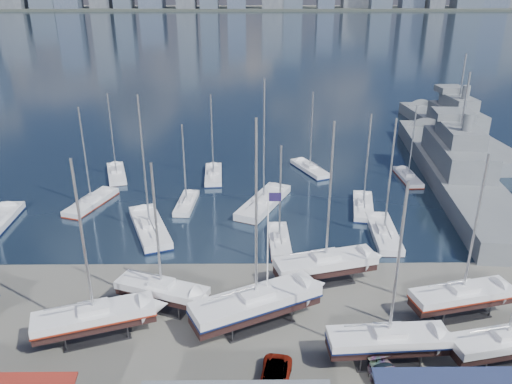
{
  "coord_description": "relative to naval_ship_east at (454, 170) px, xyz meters",
  "views": [
    {
      "loc": [
        1.11,
        -47.78,
        28.69
      ],
      "look_at": [
        1.63,
        8.0,
        5.24
      ],
      "focal_mm": 35.0,
      "sensor_mm": 36.0,
      "label": 1
    }
  ],
  "objects": [
    {
      "name": "sailboat_moored_8",
      "position": [
        -22.0,
        4.37,
        -1.37
      ],
      "size": [
        6.04,
        9.44,
        13.73
      ],
      "rotation": [
        0.0,
        0.0,
        1.98
      ],
      "color": "black",
      "rests_on": "water"
    },
    {
      "name": "sailboat_moored_11",
      "position": [
        -6.94,
        0.43,
        -1.36
      ],
      "size": [
        2.67,
        8.43,
        12.47
      ],
      "rotation": [
        0.0,
        0.0,
        1.61
      ],
      "color": "black",
      "rests_on": "water"
    },
    {
      "name": "sailboat_moored_3",
      "position": [
        -44.34,
        -16.99,
        -1.36
      ],
      "size": [
        7.45,
        12.44,
        17.98
      ],
      "rotation": [
        0.0,
        0.0,
        1.94
      ],
      "color": "black",
      "rests_on": "water"
    },
    {
      "name": "naval_ship_west",
      "position": [
        8.75,
        23.1,
        -0.01
      ],
      "size": [
        10.01,
        44.42,
        17.96
      ],
      "rotation": [
        0.0,
        0.0,
        1.64
      ],
      "color": "slate",
      "rests_on": "water"
    },
    {
      "name": "car_c",
      "position": [
        -29.87,
        -42.95,
        -0.98
      ],
      "size": [
        3.13,
        5.29,
        1.38
      ],
      "primitive_type": "imported",
      "rotation": [
        0.0,
        0.0,
        -0.18
      ],
      "color": "gray",
      "rests_on": "ground"
    },
    {
      "name": "sailboat_cradle_2",
      "position": [
        -40.09,
        -32.95,
        0.34
      ],
      "size": [
        9.25,
        5.53,
        14.7
      ],
      "rotation": [
        0.0,
        0.0,
        -0.36
      ],
      "color": "#2D2D33",
      "rests_on": "ground"
    },
    {
      "name": "ground",
      "position": [
        -32.71,
        -34.89,
        -1.67
      ],
      "size": [
        1400.0,
        1400.0,
        0.0
      ],
      "primitive_type": "plane",
      "color": "#605E59",
      "rests_on": "ground"
    },
    {
      "name": "sailboat_cradle_7",
      "position": [
        -11.17,
        -40.59,
        0.37
      ],
      "size": [
        9.66,
        4.45,
        15.28
      ],
      "rotation": [
        0.0,
        0.0,
        0.2
      ],
      "color": "#2D2D33",
      "rests_on": "ground"
    },
    {
      "name": "far_shore",
      "position": [
        -32.71,
        535.11,
        -0.57
      ],
      "size": [
        1400.0,
        80.0,
        2.2
      ],
      "primitive_type": "cube",
      "color": "#2D332D",
      "rests_on": "ground"
    },
    {
      "name": "sailboat_cradle_5",
      "position": [
        -20.62,
        -40.33,
        0.39
      ],
      "size": [
        9.99,
        3.36,
        15.91
      ],
      "rotation": [
        0.0,
        0.0,
        0.06
      ],
      "color": "#2D2D33",
      "rests_on": "ground"
    },
    {
      "name": "sailboat_moored_7",
      "position": [
        -29.94,
        -9.48,
        -1.35
      ],
      "size": [
        8.19,
        12.53,
        18.44
      ],
      "rotation": [
        0.0,
        0.0,
        1.14
      ],
      "color": "black",
      "rests_on": "water"
    },
    {
      "name": "sailboat_cradle_6",
      "position": [
        -12.22,
        -34.19,
        0.39
      ],
      "size": [
        10.14,
        4.93,
        15.8
      ],
      "rotation": [
        0.0,
        0.0,
        0.23
      ],
      "color": "#2D2D33",
      "rests_on": "ground"
    },
    {
      "name": "water",
      "position": [
        -32.71,
        275.11,
        -1.82
      ],
      "size": [
        1400.0,
        600.0,
        0.4
      ],
      "primitive_type": "cube",
      "color": "#192A39",
      "rests_on": "ground"
    },
    {
      "name": "sailboat_moored_1",
      "position": [
        -53.96,
        -8.97,
        -1.37
      ],
      "size": [
        5.69,
        10.11,
        14.57
      ],
      "rotation": [
        0.0,
        0.0,
        1.25
      ],
      "color": "black",
      "rests_on": "water"
    },
    {
      "name": "sailboat_cradle_1",
      "position": [
        -45.19,
        -37.11,
        0.43
      ],
      "size": [
        10.65,
        6.01,
        16.55
      ],
      "rotation": [
        0.0,
        0.0,
        0.33
      ],
      "color": "#2D2D33",
      "rests_on": "ground"
    },
    {
      "name": "sailboat_moored_2",
      "position": [
        -53.28,
        2.3,
        -1.35
      ],
      "size": [
        5.2,
        9.6,
        13.97
      ],
      "rotation": [
        0.0,
        0.0,
        1.87
      ],
      "color": "black",
      "rests_on": "water"
    },
    {
      "name": "sailboat_cradle_4",
      "position": [
        -24.05,
        -28.48,
        0.46
      ],
      "size": [
        10.93,
        5.59,
        17.09
      ],
      "rotation": [
        0.0,
        0.0,
        0.26
      ],
      "color": "#2D2D33",
      "rests_on": "ground"
    },
    {
      "name": "sailboat_moored_6",
      "position": [
        -28.33,
        -20.26,
        -1.36
      ],
      "size": [
        2.57,
        8.57,
        12.75
      ],
      "rotation": [
        0.0,
        0.0,
        1.59
      ],
      "color": "black",
      "rests_on": "water"
    },
    {
      "name": "sailboat_moored_4",
      "position": [
        -40.68,
        -9.3,
        -1.35
      ],
      "size": [
        2.83,
        8.2,
        12.17
      ],
      "rotation": [
        0.0,
        0.0,
        1.5
      ],
      "color": "black",
      "rests_on": "water"
    },
    {
      "name": "sailboat_moored_9",
      "position": [
        -15.47,
        -18.66,
        -1.35
      ],
      "size": [
        3.44,
        10.42,
        15.52
      ],
      "rotation": [
        0.0,
        0.0,
        1.52
      ],
      "color": "black",
      "rests_on": "water"
    },
    {
      "name": "sailboat_moored_5",
      "position": [
        -37.69,
        1.64,
        -1.37
      ],
      "size": [
        3.14,
        9.43,
        13.89
      ],
      "rotation": [
        0.0,
        0.0,
        1.63
      ],
      "color": "black",
      "rests_on": "water"
    },
    {
      "name": "sailboat_moored_10",
      "position": [
        -16.34,
        -10.67,
        -1.37
      ],
      "size": [
        4.24,
        9.65,
        13.95
      ],
      "rotation": [
        0.0,
        0.0,
        1.39
      ],
      "color": "black",
      "rests_on": "water"
    },
    {
      "name": "flagpole",
      "position": [
        -30.14,
        -34.82,
        5.87
      ],
      "size": [
        1.14,
        0.12,
        12.98
      ],
      "color": "white",
      "rests_on": "ground"
    },
    {
      "name": "sailboat_cradle_3",
      "position": [
        -31.23,
        -35.4,
        0.56
      ],
      "size": [
        12.27,
        8.37,
        19.19
      ],
      "rotation": [
        0.0,
        0.0,
        0.46
      ],
      "color": "#2D2D33",
      "rests_on": "ground"
    },
    {
      "name": "naval_ship_east",
      "position": [
        0.0,
        0.0,
        0.0
      ],
      "size": [
        13.74,
        52.7,
        18.69
      ],
      "rotation": [
        0.0,
        0.0,
        1.47
      ],
      "color": "slate",
      "rests_on": "water"
    }
  ]
}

